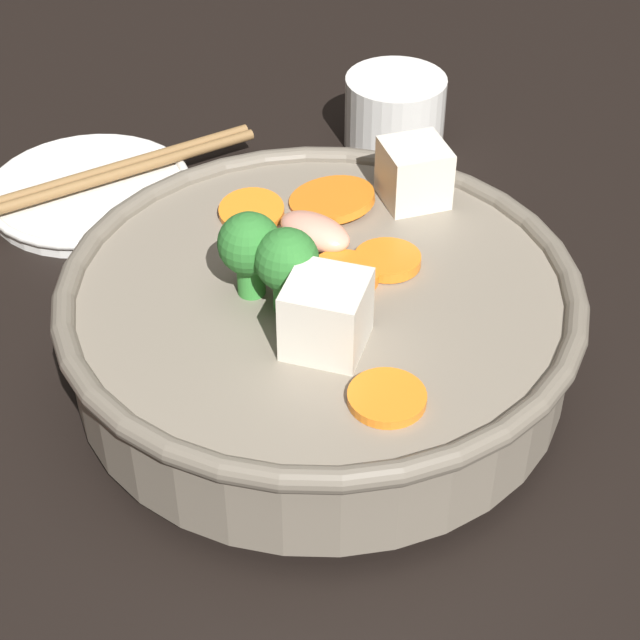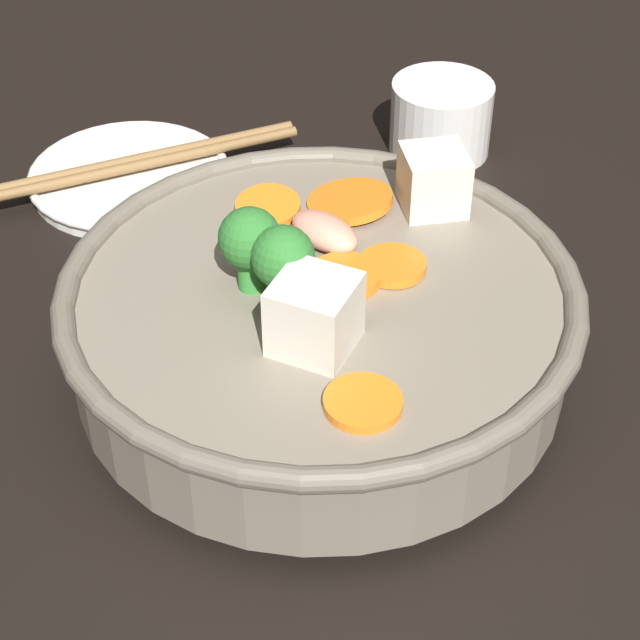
% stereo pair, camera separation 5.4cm
% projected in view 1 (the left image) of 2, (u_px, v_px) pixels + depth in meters
% --- Properties ---
extents(ground_plane, '(3.00, 3.00, 0.00)m').
position_uv_depth(ground_plane, '(320.00, 378.00, 0.57)').
color(ground_plane, black).
extents(stirfry_bowl, '(0.26, 0.26, 0.10)m').
position_uv_depth(stirfry_bowl, '(320.00, 317.00, 0.54)').
color(stirfry_bowl, slate).
rests_on(stirfry_bowl, ground_plane).
extents(side_saucer, '(0.13, 0.13, 0.01)m').
position_uv_depth(side_saucer, '(90.00, 192.00, 0.69)').
color(side_saucer, white).
rests_on(side_saucer, ground_plane).
extents(tea_cup, '(0.07, 0.07, 0.05)m').
position_uv_depth(tea_cup, '(395.00, 111.00, 0.74)').
color(tea_cup, white).
rests_on(tea_cup, ground_plane).
extents(chopsticks_pair, '(0.22, 0.12, 0.01)m').
position_uv_depth(chopsticks_pair, '(88.00, 179.00, 0.69)').
color(chopsticks_pair, olive).
rests_on(chopsticks_pair, side_saucer).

